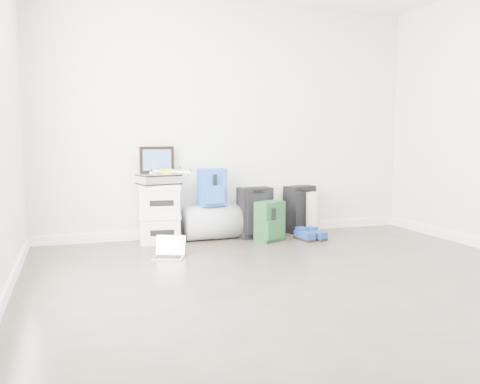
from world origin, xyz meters
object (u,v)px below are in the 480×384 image
object	(u,v)px
boxes_stack	(159,214)
carry_on	(300,209)
briefcase	(159,179)
laptop	(169,252)
duffel_bag	(212,222)
large_suitcase	(255,213)

from	to	relation	value
boxes_stack	carry_on	xyz separation A→B (m)	(1.73, 0.10, -0.04)
boxes_stack	briefcase	distance (m)	0.38
laptop	briefcase	bearing A→B (deg)	111.40
duffel_bag	laptop	xyz separation A→B (m)	(-0.62, -0.74, -0.14)
carry_on	laptop	xyz separation A→B (m)	(-1.75, -0.83, -0.23)
briefcase	carry_on	size ratio (longest dim) A/B	0.73
boxes_stack	duffel_bag	distance (m)	0.61
laptop	duffel_bag	bearing A→B (deg)	73.28
carry_on	laptop	bearing A→B (deg)	-172.94
duffel_bag	carry_on	size ratio (longest dim) A/B	1.10
boxes_stack	briefcase	bearing A→B (deg)	6.38
carry_on	laptop	size ratio (longest dim) A/B	1.65
laptop	boxes_stack	bearing A→B (deg)	111.40
laptop	large_suitcase	bearing A→B (deg)	54.21
duffel_bag	boxes_stack	bearing A→B (deg)	179.63
duffel_bag	large_suitcase	bearing A→B (deg)	-9.41
boxes_stack	large_suitcase	xyz separation A→B (m)	(1.09, -0.06, -0.03)
boxes_stack	carry_on	world-z (taller)	boxes_stack
duffel_bag	carry_on	bearing A→B (deg)	3.47
large_suitcase	carry_on	size ratio (longest dim) A/B	1.03
briefcase	duffel_bag	size ratio (longest dim) A/B	0.66
boxes_stack	large_suitcase	world-z (taller)	boxes_stack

